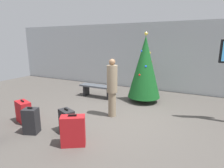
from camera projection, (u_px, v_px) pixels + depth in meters
ground_plane at (117, 119)px, 5.37m from camera, size 16.00×16.00×0.00m
back_wall at (153, 57)px, 8.40m from camera, size 16.00×0.20×2.99m
holiday_tree at (145, 67)px, 6.67m from camera, size 1.17×1.17×2.50m
waiting_bench at (98, 88)px, 7.40m from camera, size 1.45×0.44×0.48m
traveller_0 at (112, 87)px, 5.39m from camera, size 0.37×0.37×1.70m
suitcase_1 at (67, 121)px, 4.53m from camera, size 0.47×0.37×0.62m
suitcase_2 at (24, 112)px, 5.11m from camera, size 0.56×0.41×0.63m
suitcase_3 at (73, 131)px, 3.95m from camera, size 0.57×0.49×0.70m
suitcase_4 at (31, 121)px, 4.49m from camera, size 0.40×0.37×0.66m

